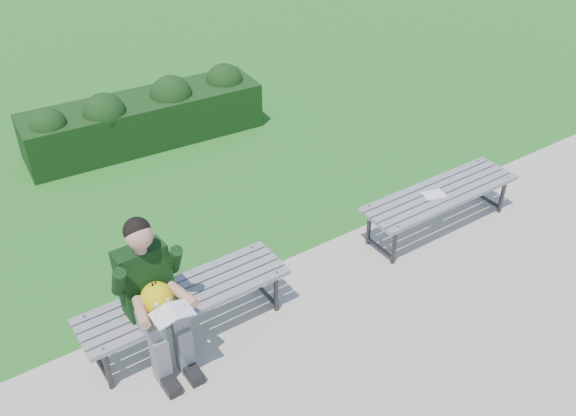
# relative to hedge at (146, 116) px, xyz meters

# --- Properties ---
(ground) EXTENTS (80.00, 80.00, 0.00)m
(ground) POSITION_rel_hedge_xyz_m (0.10, -3.05, -0.37)
(ground) COLOR #3D7721
(ground) RESTS_ON ground
(walkway) EXTENTS (30.00, 3.50, 0.02)m
(walkway) POSITION_rel_hedge_xyz_m (0.10, -4.80, -0.36)
(walkway) COLOR #A8A08F
(walkway) RESTS_ON ground
(hedge) EXTENTS (3.08, 0.98, 0.84)m
(hedge) POSITION_rel_hedge_xyz_m (0.00, 0.00, 0.00)
(hedge) COLOR #153613
(hedge) RESTS_ON ground
(bench_left) EXTENTS (1.80, 0.50, 0.46)m
(bench_left) POSITION_rel_hedge_xyz_m (-1.15, -3.40, 0.04)
(bench_left) COLOR gray
(bench_left) RESTS_ON walkway
(bench_right) EXTENTS (1.80, 0.50, 0.46)m
(bench_right) POSITION_rel_hedge_xyz_m (1.72, -3.50, 0.04)
(bench_right) COLOR gray
(bench_right) RESTS_ON walkway
(seated_boy) EXTENTS (0.56, 0.76, 1.31)m
(seated_boy) POSITION_rel_hedge_xyz_m (-1.45, -3.50, 0.34)
(seated_boy) COLOR slate
(seated_boy) RESTS_ON walkway
(paper_sheet) EXTENTS (0.25, 0.21, 0.01)m
(paper_sheet) POSITION_rel_hedge_xyz_m (1.62, -3.50, 0.10)
(paper_sheet) COLOR white
(paper_sheet) RESTS_ON bench_right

